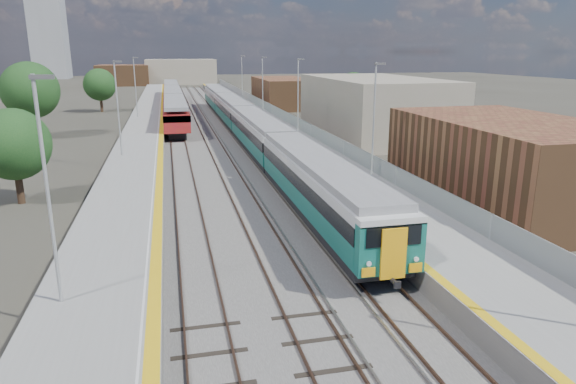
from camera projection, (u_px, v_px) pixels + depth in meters
name	position (u px, v px, depth m)	size (l,w,h in m)	color
ground	(226.00, 134.00, 59.26)	(320.00, 320.00, 0.00)	#47443A
ballast_bed	(204.00, 131.00, 61.11)	(10.50, 155.00, 0.06)	#565451
tracks	(208.00, 128.00, 62.79)	(8.96, 160.00, 0.17)	#4C3323
platform_right	(266.00, 125.00, 62.61)	(4.70, 155.00, 8.52)	slate
platform_left	(145.00, 129.00, 59.49)	(4.30, 155.00, 8.52)	slate
buildings	(119.00, 46.00, 135.71)	(72.00, 185.50, 40.00)	brown
green_train	(244.00, 120.00, 54.65)	(2.73, 76.00, 3.00)	black
red_train	(173.00, 99.00, 79.02)	(2.80, 56.84, 3.54)	black
tree_a	(14.00, 145.00, 31.07)	(4.37, 4.37, 5.92)	#382619
tree_b	(30.00, 90.00, 54.97)	(6.04, 6.04, 8.19)	#382619
tree_c	(100.00, 85.00, 79.52)	(4.93, 4.93, 6.68)	#382619
tree_d	(353.00, 89.00, 73.37)	(4.70, 4.70, 6.37)	#382619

